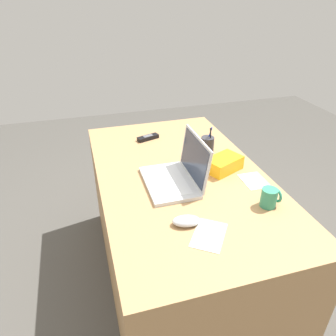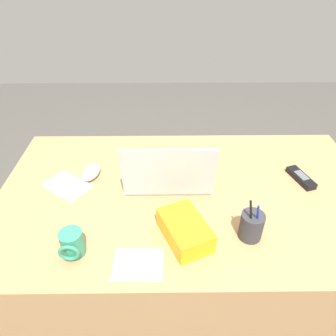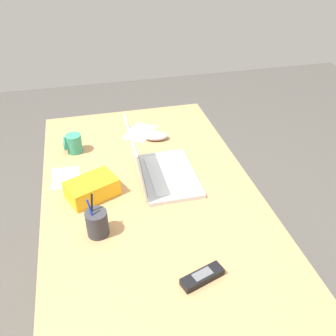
{
  "view_description": "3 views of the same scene",
  "coord_description": "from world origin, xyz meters",
  "px_view_note": "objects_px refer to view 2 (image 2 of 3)",
  "views": [
    {
      "loc": [
        1.33,
        -0.46,
        1.59
      ],
      "look_at": [
        0.04,
        -0.08,
        0.81
      ],
      "focal_mm": 33.88,
      "sensor_mm": 36.0,
      "label": 1
    },
    {
      "loc": [
        0.08,
        0.9,
        1.53
      ],
      "look_at": [
        0.07,
        -0.01,
        0.85
      ],
      "focal_mm": 33.38,
      "sensor_mm": 36.0,
      "label": 2
    },
    {
      "loc": [
        -1.14,
        0.2,
        1.67
      ],
      "look_at": [
        0.06,
        -0.09,
        0.8
      ],
      "focal_mm": 39.55,
      "sensor_mm": 36.0,
      "label": 3
    }
  ],
  "objects_px": {
    "computer_mouse": "(91,172)",
    "coffee_mug_white": "(72,244)",
    "cordless_phone": "(301,178)",
    "pen_holder": "(251,226)",
    "snack_bag": "(185,230)",
    "laptop": "(168,175)"
  },
  "relations": [
    {
      "from": "coffee_mug_white",
      "to": "pen_holder",
      "type": "relative_size",
      "value": 0.54
    },
    {
      "from": "pen_holder",
      "to": "snack_bag",
      "type": "height_order",
      "value": "pen_holder"
    },
    {
      "from": "coffee_mug_white",
      "to": "snack_bag",
      "type": "xyz_separation_m",
      "value": [
        -0.34,
        -0.06,
        -0.01
      ]
    },
    {
      "from": "laptop",
      "to": "coffee_mug_white",
      "type": "xyz_separation_m",
      "value": [
        0.29,
        0.33,
        -0.0
      ]
    },
    {
      "from": "laptop",
      "to": "pen_holder",
      "type": "bearing_deg",
      "value": 134.39
    },
    {
      "from": "snack_bag",
      "to": "pen_holder",
      "type": "bearing_deg",
      "value": -178.9
    },
    {
      "from": "cordless_phone",
      "to": "pen_holder",
      "type": "relative_size",
      "value": 0.9
    },
    {
      "from": "computer_mouse",
      "to": "cordless_phone",
      "type": "bearing_deg",
      "value": -172.34
    },
    {
      "from": "computer_mouse",
      "to": "coffee_mug_white",
      "type": "distance_m",
      "value": 0.39
    },
    {
      "from": "laptop",
      "to": "computer_mouse",
      "type": "xyz_separation_m",
      "value": [
        0.31,
        -0.06,
        -0.03
      ]
    },
    {
      "from": "snack_bag",
      "to": "coffee_mug_white",
      "type": "bearing_deg",
      "value": 9.71
    },
    {
      "from": "laptop",
      "to": "computer_mouse",
      "type": "relative_size",
      "value": 2.96
    },
    {
      "from": "cordless_phone",
      "to": "pen_holder",
      "type": "distance_m",
      "value": 0.4
    },
    {
      "from": "computer_mouse",
      "to": "coffee_mug_white",
      "type": "xyz_separation_m",
      "value": [
        -0.02,
        0.39,
        0.03
      ]
    },
    {
      "from": "computer_mouse",
      "to": "coffee_mug_white",
      "type": "relative_size",
      "value": 1.33
    },
    {
      "from": "coffee_mug_white",
      "to": "snack_bag",
      "type": "height_order",
      "value": "coffee_mug_white"
    },
    {
      "from": "laptop",
      "to": "snack_bag",
      "type": "height_order",
      "value": "laptop"
    },
    {
      "from": "computer_mouse",
      "to": "pen_holder",
      "type": "distance_m",
      "value": 0.66
    },
    {
      "from": "computer_mouse",
      "to": "laptop",
      "type": "bearing_deg",
      "value": 179.33
    },
    {
      "from": "laptop",
      "to": "coffee_mug_white",
      "type": "bearing_deg",
      "value": 48.24
    },
    {
      "from": "snack_bag",
      "to": "laptop",
      "type": "bearing_deg",
      "value": -79.68
    },
    {
      "from": "coffee_mug_white",
      "to": "computer_mouse",
      "type": "bearing_deg",
      "value": -87.2
    }
  ]
}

